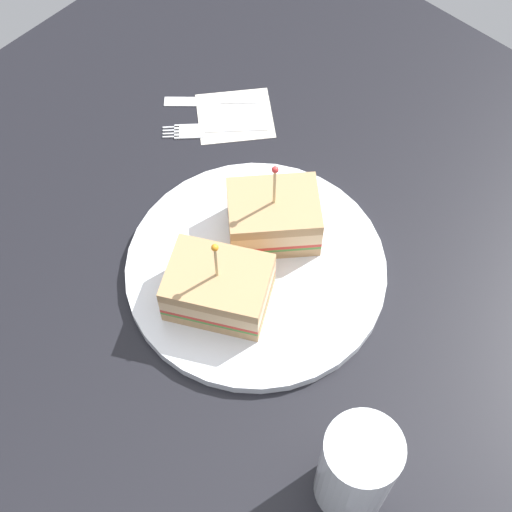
% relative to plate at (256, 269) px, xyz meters
% --- Properties ---
extents(ground_plane, '(0.95, 0.95, 0.02)m').
position_rel_plate_xyz_m(ground_plane, '(0.00, 0.00, -0.02)').
color(ground_plane, black).
extents(plate, '(0.28, 0.28, 0.01)m').
position_rel_plate_xyz_m(plate, '(0.00, 0.00, 0.00)').
color(plate, white).
rests_on(plate, ground_plane).
extents(sandwich_half_front, '(0.12, 0.12, 0.11)m').
position_rel_plate_xyz_m(sandwich_half_front, '(0.05, 0.02, 0.03)').
color(sandwich_half_front, tan).
rests_on(sandwich_half_front, plate).
extents(sandwich_half_back, '(0.11, 0.12, 0.10)m').
position_rel_plate_xyz_m(sandwich_half_back, '(-0.06, -0.00, 0.03)').
color(sandwich_half_back, tan).
rests_on(sandwich_half_back, plate).
extents(drink_glass, '(0.07, 0.07, 0.12)m').
position_rel_plate_xyz_m(drink_glass, '(-0.11, -0.22, 0.05)').
color(drink_glass, '#B74C33').
rests_on(drink_glass, ground_plane).
extents(napkin, '(0.12, 0.12, 0.00)m').
position_rel_plate_xyz_m(napkin, '(0.15, 0.17, -0.01)').
color(napkin, beige).
rests_on(napkin, ground_plane).
extents(fork, '(0.10, 0.10, 0.00)m').
position_rel_plate_xyz_m(fork, '(0.10, 0.18, -0.00)').
color(fork, silver).
rests_on(fork, ground_plane).
extents(knife, '(0.09, 0.10, 0.00)m').
position_rel_plate_xyz_m(knife, '(0.14, 0.21, -0.00)').
color(knife, silver).
rests_on(knife, ground_plane).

